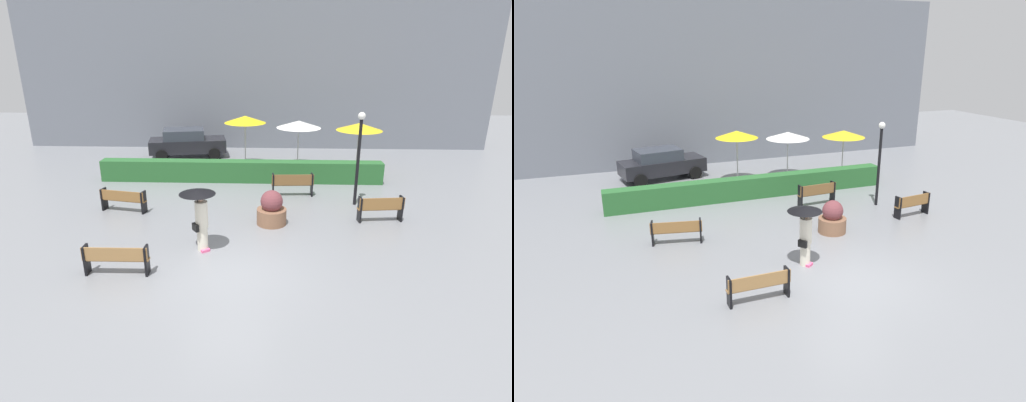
% 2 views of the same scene
% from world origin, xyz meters
% --- Properties ---
extents(ground_plane, '(60.00, 60.00, 0.00)m').
position_xyz_m(ground_plane, '(0.00, 0.00, 0.00)').
color(ground_plane, gray).
extents(bench_far_left, '(1.78, 0.67, 0.84)m').
position_xyz_m(bench_far_left, '(-4.35, 4.40, 0.50)').
color(bench_far_left, olive).
rests_on(bench_far_left, ground).
extents(bench_back_row, '(1.73, 0.47, 0.94)m').
position_xyz_m(bench_back_row, '(2.01, 6.43, 0.56)').
color(bench_back_row, brown).
rests_on(bench_back_row, ground).
extents(bench_near_left, '(1.75, 0.35, 0.83)m').
position_xyz_m(bench_near_left, '(-2.95, -0.20, 0.50)').
color(bench_near_left, '#9E7242').
rests_on(bench_near_left, ground).
extents(bench_far_right, '(1.61, 0.51, 0.90)m').
position_xyz_m(bench_far_right, '(4.98, 3.81, 0.53)').
color(bench_far_right, olive).
rests_on(bench_far_right, ground).
extents(pedestrian_with_umbrella, '(1.06, 1.06, 1.97)m').
position_xyz_m(pedestrian_with_umbrella, '(-0.93, 1.32, 1.33)').
color(pedestrian_with_umbrella, silver).
rests_on(pedestrian_with_umbrella, ground).
extents(planter_pot, '(1.03, 1.03, 1.21)m').
position_xyz_m(planter_pot, '(1.17, 3.45, 0.52)').
color(planter_pot, brown).
rests_on(planter_pot, ground).
extents(lamp_post, '(0.28, 0.28, 3.58)m').
position_xyz_m(lamp_post, '(4.41, 5.53, 2.22)').
color(lamp_post, black).
rests_on(lamp_post, ground).
extents(patio_umbrella_yellow, '(2.09, 2.09, 2.63)m').
position_xyz_m(patio_umbrella_yellow, '(-0.22, 10.87, 2.45)').
color(patio_umbrella_yellow, silver).
rests_on(patio_umbrella_yellow, ground).
extents(patio_umbrella_white, '(2.21, 2.21, 2.42)m').
position_xyz_m(patio_umbrella_white, '(2.45, 10.81, 2.24)').
color(patio_umbrella_white, silver).
rests_on(patio_umbrella_white, ground).
extents(patio_umbrella_yellow_far, '(2.20, 2.20, 2.42)m').
position_xyz_m(patio_umbrella_yellow_far, '(5.32, 10.22, 2.24)').
color(patio_umbrella_yellow_far, silver).
rests_on(patio_umbrella_yellow_far, ground).
extents(hedge_strip, '(12.80, 0.70, 0.96)m').
position_xyz_m(hedge_strip, '(-0.27, 8.40, 0.48)').
color(hedge_strip, '#28602D').
rests_on(hedge_strip, ground).
extents(building_facade, '(28.00, 1.20, 9.22)m').
position_xyz_m(building_facade, '(0.00, 16.00, 4.61)').
color(building_facade, slate).
rests_on(building_facade, ground).
extents(parked_car, '(4.46, 2.60, 1.57)m').
position_xyz_m(parked_car, '(-3.66, 12.99, 0.82)').
color(parked_car, black).
rests_on(parked_car, ground).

